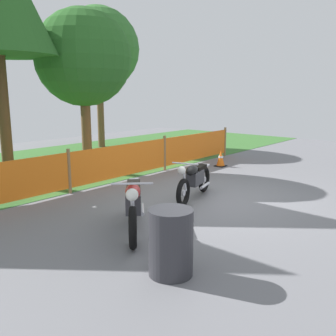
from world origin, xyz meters
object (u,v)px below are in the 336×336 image
Objects in this scene: motorcycle_lead at (134,204)px; spare_drum at (171,242)px; traffic_cone at (221,158)px; motorcycle_trailing at (194,180)px.

spare_drum is at bearing 17.73° from motorcycle_lead.
traffic_cone is at bearing 154.10° from motorcycle_lead.
spare_drum is at bearing -152.66° from traffic_cone.
motorcycle_lead reaches higher than motorcycle_trailing.
motorcycle_trailing is 3.55× the size of traffic_cone.
motorcycle_trailing reaches higher than spare_drum.
traffic_cone is 7.39m from spare_drum.
motorcycle_lead is at bearing -161.51° from traffic_cone.
motorcycle_trailing is 3.54m from spare_drum.
spare_drum is (-6.56, -3.39, 0.18)m from traffic_cone.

